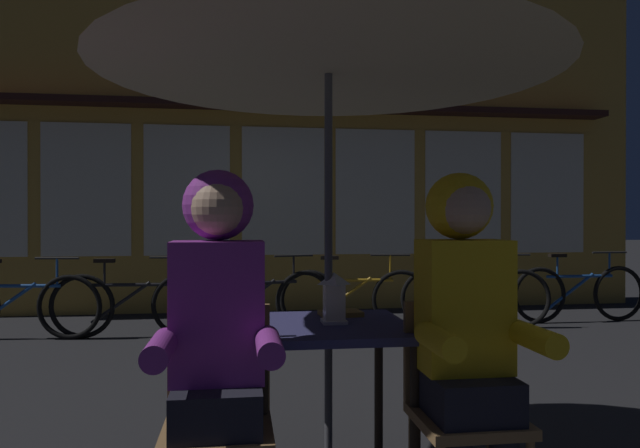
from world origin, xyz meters
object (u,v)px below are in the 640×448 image
(person_right_hooded, at_px, (466,312))
(bicycle_furthest, at_px, (579,293))
(bicycle_nearest, at_px, (18,305))
(bicycle_fifth, at_px, (475,297))
(bicycle_third, at_px, (259,302))
(book, at_px, (341,313))
(bicycle_second, at_px, (133,304))
(chair_left, at_px, (218,410))
(chair_right, at_px, (461,399))
(lantern, at_px, (334,296))
(person_left_hooded, at_px, (218,318))
(bicycle_fourth, at_px, (355,298))
(patio_umbrella, at_px, (328,32))
(cafe_table, at_px, (328,346))

(person_right_hooded, bearing_deg, bicycle_furthest, 53.20)
(bicycle_nearest, height_order, bicycle_fifth, same)
(bicycle_third, bearing_deg, book, -85.09)
(bicycle_nearest, bearing_deg, bicycle_second, -2.76)
(chair_left, bearing_deg, bicycle_furthest, 45.24)
(chair_right, bearing_deg, bicycle_nearest, 127.97)
(bicycle_third, bearing_deg, chair_left, -94.16)
(lantern, distance_m, bicycle_furthest, 5.20)
(chair_left, bearing_deg, bicycle_third, 85.84)
(chair_left, bearing_deg, person_left_hooded, -90.00)
(bicycle_nearest, height_order, bicycle_furthest, same)
(chair_right, xyz_separation_m, bicycle_third, (-0.68, 3.91, -0.14))
(person_right_hooded, relative_size, bicycle_fourth, 0.84)
(patio_umbrella, distance_m, bicycle_fourth, 4.15)
(cafe_table, bearing_deg, book, 65.33)
(lantern, distance_m, bicycle_second, 3.89)
(bicycle_furthest, bearing_deg, bicycle_fourth, -178.58)
(chair_right, bearing_deg, person_right_hooded, -90.00)
(cafe_table, xyz_separation_m, bicycle_furthest, (3.60, 3.74, -0.29))
(bicycle_fourth, xyz_separation_m, bicycle_furthest, (2.73, 0.07, 0.00))
(cafe_table, bearing_deg, bicycle_fifth, 58.03)
(bicycle_fourth, bearing_deg, cafe_table, -103.34)
(chair_right, bearing_deg, bicycle_fourth, 84.47)
(bicycle_third, height_order, bicycle_fifth, same)
(bicycle_third, bearing_deg, person_right_hooded, -80.32)
(bicycle_fourth, relative_size, bicycle_fifth, 1.00)
(person_left_hooded, distance_m, bicycle_second, 4.13)
(bicycle_fifth, bearing_deg, bicycle_fourth, 174.93)
(chair_right, height_order, person_left_hooded, person_left_hooded)
(chair_right, relative_size, person_right_hooded, 0.62)
(cafe_table, xyz_separation_m, lantern, (0.03, 0.00, 0.22))
(chair_left, distance_m, person_left_hooded, 0.36)
(person_right_hooded, relative_size, bicycle_second, 0.83)
(chair_right, height_order, bicycle_fourth, chair_right)
(patio_umbrella, distance_m, lantern, 1.20)
(person_right_hooded, height_order, bicycle_nearest, person_right_hooded)
(bicycle_nearest, relative_size, bicycle_furthest, 1.00)
(cafe_table, height_order, person_left_hooded, person_left_hooded)
(lantern, height_order, bicycle_second, lantern)
(cafe_table, bearing_deg, person_left_hooded, -138.43)
(bicycle_third, bearing_deg, chair_right, -80.18)
(bicycle_second, height_order, bicycle_fourth, same)
(patio_umbrella, height_order, bicycle_fifth, patio_umbrella)
(person_right_hooded, distance_m, bicycle_third, 4.05)
(person_right_hooded, bearing_deg, bicycle_third, 99.68)
(person_right_hooded, bearing_deg, person_left_hooded, 180.00)
(cafe_table, relative_size, bicycle_furthest, 0.44)
(chair_left, relative_size, person_left_hooded, 0.62)
(bicycle_nearest, xyz_separation_m, bicycle_fourth, (3.49, 0.08, 0.00))
(lantern, height_order, person_left_hooded, person_left_hooded)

